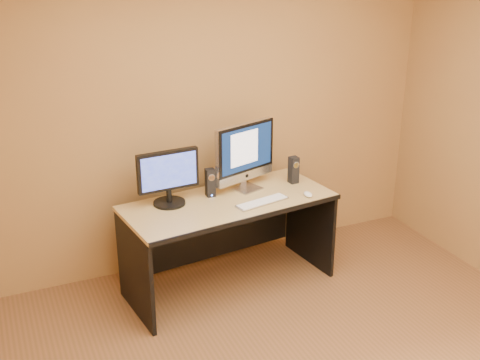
# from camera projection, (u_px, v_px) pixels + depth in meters

# --- Properties ---
(walls) EXTENTS (4.00, 4.00, 2.60)m
(walls) POSITION_uv_depth(u_px,v_px,m) (340.00, 204.00, 3.23)
(walls) COLOR olive
(walls) RESTS_ON ground
(desk) EXTENTS (1.70, 0.90, 0.75)m
(desk) POSITION_uv_depth(u_px,v_px,m) (229.00, 244.00, 4.79)
(desk) COLOR tan
(desk) RESTS_ON ground
(imac) EXTENTS (0.62, 0.39, 0.56)m
(imac) POSITION_uv_depth(u_px,v_px,m) (248.00, 157.00, 4.76)
(imac) COLOR #B4B3B8
(imac) RESTS_ON desk
(second_monitor) EXTENTS (0.50, 0.28, 0.43)m
(second_monitor) POSITION_uv_depth(u_px,v_px,m) (168.00, 178.00, 4.51)
(second_monitor) COLOR black
(second_monitor) RESTS_ON desk
(speaker_left) EXTENTS (0.07, 0.08, 0.22)m
(speaker_left) POSITION_uv_depth(u_px,v_px,m) (210.00, 183.00, 4.70)
(speaker_left) COLOR black
(speaker_left) RESTS_ON desk
(speaker_right) EXTENTS (0.07, 0.08, 0.22)m
(speaker_right) POSITION_uv_depth(u_px,v_px,m) (294.00, 170.00, 4.96)
(speaker_right) COLOR black
(speaker_right) RESTS_ON desk
(keyboard) EXTENTS (0.45, 0.21, 0.02)m
(keyboard) POSITION_uv_depth(u_px,v_px,m) (262.00, 202.00, 4.60)
(keyboard) COLOR #AFAFB3
(keyboard) RESTS_ON desk
(mouse) EXTENTS (0.07, 0.11, 0.04)m
(mouse) POSITION_uv_depth(u_px,v_px,m) (308.00, 194.00, 4.72)
(mouse) COLOR silver
(mouse) RESTS_ON desk
(cable_a) EXTENTS (0.07, 0.22, 0.01)m
(cable_a) POSITION_uv_depth(u_px,v_px,m) (248.00, 182.00, 5.00)
(cable_a) COLOR black
(cable_a) RESTS_ON desk
(cable_b) EXTENTS (0.08, 0.17, 0.01)m
(cable_b) POSITION_uv_depth(u_px,v_px,m) (242.00, 184.00, 4.96)
(cable_b) COLOR black
(cable_b) RESTS_ON desk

